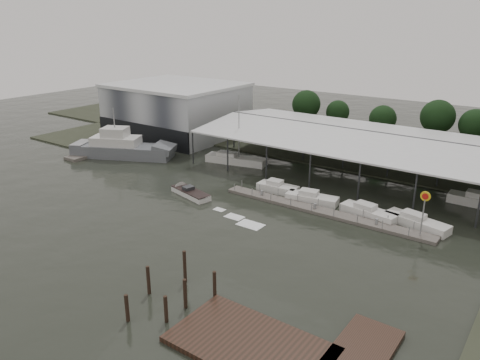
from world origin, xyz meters
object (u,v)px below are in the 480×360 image
Objects in this scene: white_sailboat at (235,160)px; speedboat_underway at (188,192)px; grey_trawler at (123,148)px; shell_fuel_sign at (424,205)px.

white_sailboat is 15.91m from speedboat_underway.
grey_trawler is 20.06m from white_sailboat.
white_sailboat is at bearing -1.10° from grey_trawler.
shell_fuel_sign is 51.57m from grey_trawler.
shell_fuel_sign reaches higher than speedboat_underway.
grey_trawler reaches higher than shell_fuel_sign.
white_sailboat is at bearing -63.91° from speedboat_underway.
white_sailboat reaches higher than grey_trawler.
shell_fuel_sign is at bearing -156.59° from speedboat_underway.
grey_trawler is at bearing -167.71° from white_sailboat.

